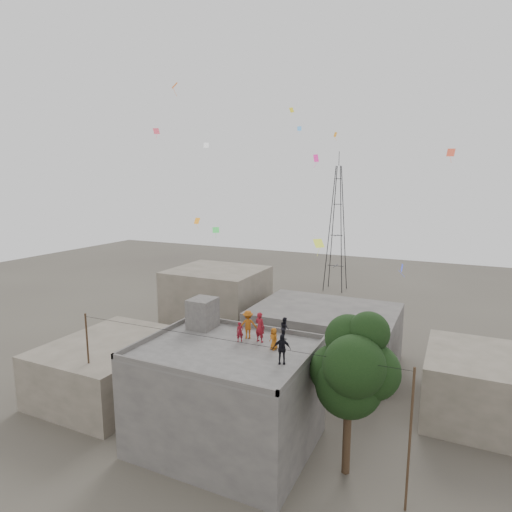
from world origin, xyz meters
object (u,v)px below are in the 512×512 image
Objects in this scene: transmission_tower at (337,229)px; person_red_adult at (260,327)px; tree at (353,368)px; stair_head_box at (203,313)px; person_dark_adult at (282,349)px.

transmission_tower reaches higher than person_red_adult.
transmission_tower is (-11.37, 39.40, 2.97)m from tree.
tree is 41.12m from transmission_tower.
stair_head_box is 37.46m from transmission_tower.
transmission_tower is 10.71× the size of person_red_adult.
stair_head_box is 1.07× the size of person_red_adult.
person_dark_adult is at bearing -163.36° from tree.
tree is at bearing -10.74° from stair_head_box.
stair_head_box reaches higher than person_dark_adult.
person_red_adult is 1.13× the size of person_dark_adult.
tree reaches higher than person_red_adult.
transmission_tower reaches higher than tree.
person_red_adult is (4.55, -0.71, -0.07)m from stair_head_box.
person_red_adult reaches higher than person_dark_adult.
stair_head_box is at bearing -88.77° from transmission_tower.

